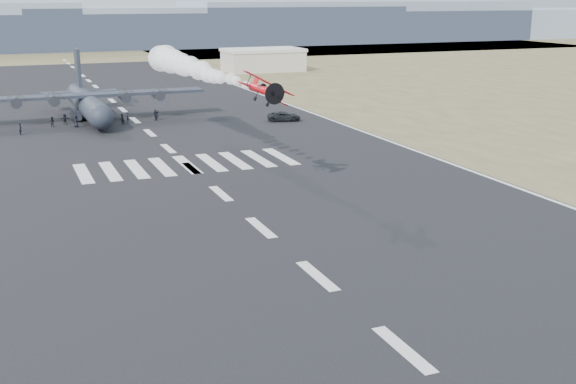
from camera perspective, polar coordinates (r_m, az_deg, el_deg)
ground at (r=42.55m, az=9.11°, el=-12.17°), size 500.00×500.00×0.00m
scrub_far at (r=263.59m, az=-17.76°, el=10.34°), size 500.00×80.00×0.00m
runway_markings at (r=96.25m, az=-9.45°, el=3.41°), size 60.00×260.00×0.01m
ridge_seg_d at (r=293.08m, az=-18.36°, el=12.00°), size 150.00×50.00×13.00m
ridge_seg_e at (r=304.46m, az=-5.80°, el=12.96°), size 150.00×50.00×15.00m
ridge_seg_f at (r=328.55m, az=5.45°, el=13.31°), size 150.00×50.00×17.00m
ridge_seg_g at (r=362.93m, az=14.84°, el=12.75°), size 150.00×50.00×13.00m
hangar_right at (r=194.40m, az=-1.98°, el=10.42°), size 20.50×12.50×5.90m
aerobatic_biplane at (r=71.94m, az=-1.93°, el=8.08°), size 5.35×5.31×3.88m
smoke_trail at (r=99.55m, az=-8.81°, el=10.08°), size 4.24×36.45×3.72m
transport_aircraft at (r=121.97m, az=-15.53°, el=6.85°), size 36.78×30.33×10.65m
support_vehicle at (r=116.11m, az=-0.34°, el=6.00°), size 5.79×3.76×1.48m
crew_a at (r=111.13m, az=-20.39°, el=4.71°), size 0.64×0.73×1.79m
crew_b at (r=116.25m, az=-18.14°, el=5.29°), size 0.91×0.81×1.60m
crew_c at (r=118.52m, az=-10.30°, el=5.98°), size 0.87×1.15×1.62m
crew_d at (r=118.57m, az=-10.44°, el=6.01°), size 0.87×1.13×1.73m
crew_e at (r=115.11m, az=-16.42°, el=5.39°), size 1.03×1.01×1.83m
crew_f at (r=118.14m, az=-17.22°, el=5.51°), size 1.57×0.88×1.61m
crew_g at (r=117.11m, az=-12.56°, el=5.77°), size 0.53×0.64×1.67m
crew_h at (r=116.08m, az=-13.00°, el=5.65°), size 0.94×0.86×1.64m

